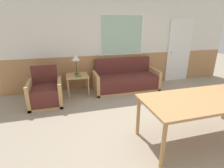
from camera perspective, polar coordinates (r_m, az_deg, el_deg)
The scene contains 9 objects.
ground_plane at distance 3.60m, azimuth 17.89°, elevation -13.64°, with size 16.00×16.00×0.00m, color gray.
wall_back at distance 5.42m, azimuth 3.89°, elevation 13.64°, with size 7.20×0.09×2.70m.
couch at distance 5.19m, azimuth 4.51°, elevation 1.06°, with size 1.89×0.78×0.90m.
armchair at distance 4.53m, azimuth -20.82°, elevation -2.90°, with size 0.77×0.74×0.91m.
side_table at distance 4.86m, azimuth -11.29°, elevation 1.92°, with size 0.59×0.59×0.56m.
table_lamp at distance 4.83m, azimuth -11.77°, elevation 8.13°, with size 0.23×0.23×0.53m.
book_stack at distance 4.73m, azimuth -11.04°, elevation 2.65°, with size 0.17×0.12×0.02m.
dining_table at distance 3.22m, azimuth 28.04°, elevation -5.16°, with size 2.06×0.93×0.76m.
entry_door at distance 6.34m, azimuth 21.04°, elevation 10.14°, with size 0.85×0.09×2.03m.
Camera 1 is at (-1.81, -2.45, 1.92)m, focal length 28.00 mm.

